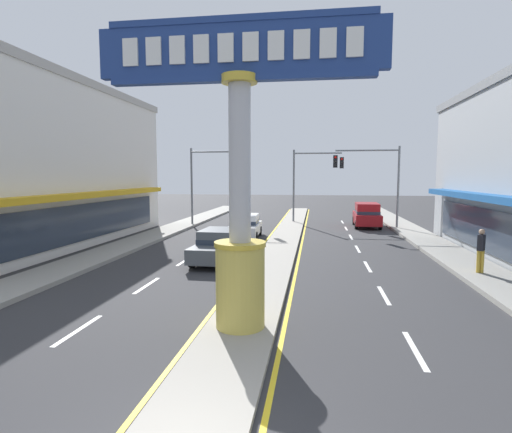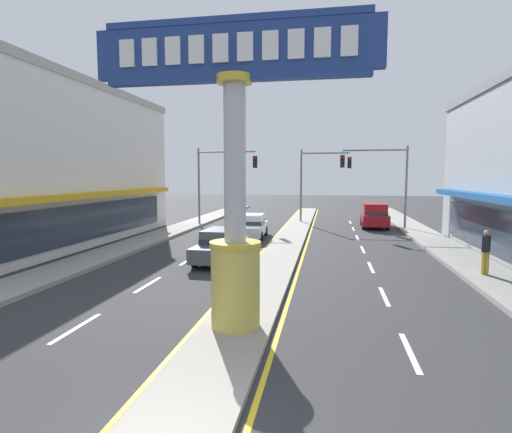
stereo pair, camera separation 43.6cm
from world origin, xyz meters
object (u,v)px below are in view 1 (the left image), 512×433
(traffic_light_right_side, at_px, (374,173))
(pedestrian_near_kerb, at_px, (481,248))
(suv_far_right_lane, at_px, (367,215))
(sedan_near_left_lane, at_px, (219,245))
(district_sign, at_px, (240,178))
(traffic_light_left_side, at_px, (213,173))
(sedan_near_right_lane, at_px, (245,226))
(storefront_left, at_px, (26,164))
(traffic_light_median_far, at_px, (312,174))

(traffic_light_right_side, distance_m, pedestrian_near_kerb, 14.75)
(suv_far_right_lane, relative_size, pedestrian_near_kerb, 2.65)
(traffic_light_right_side, bearing_deg, sedan_near_left_lane, -124.07)
(district_sign, distance_m, traffic_light_left_side, 22.26)
(sedan_near_right_lane, relative_size, suv_far_right_lane, 0.94)
(district_sign, xyz_separation_m, sedan_near_right_lane, (-2.59, 15.71, -3.20))
(sedan_near_left_lane, bearing_deg, district_sign, -72.71)
(storefront_left, height_order, sedan_near_right_lane, storefront_left)
(district_sign, bearing_deg, storefront_left, 142.66)
(traffic_light_median_far, relative_size, sedan_near_right_lane, 1.42)
(traffic_light_median_far, bearing_deg, sedan_near_left_lane, -104.14)
(traffic_light_right_side, distance_m, traffic_light_median_far, 5.74)
(suv_far_right_lane, distance_m, pedestrian_near_kerb, 15.76)
(traffic_light_median_far, xyz_separation_m, pedestrian_near_kerb, (6.90, -17.63, -3.02))
(traffic_light_left_side, bearing_deg, suv_far_right_lane, 5.50)
(traffic_light_left_side, distance_m, sedan_near_right_lane, 7.55)
(traffic_light_median_far, distance_m, suv_far_right_lane, 5.79)
(district_sign, xyz_separation_m, traffic_light_right_side, (6.17, 21.24, 0.26))
(sedan_near_right_lane, bearing_deg, pedestrian_near_kerb, -38.37)
(district_sign, relative_size, traffic_light_right_side, 1.25)
(traffic_light_median_far, height_order, sedan_near_left_lane, traffic_light_median_far)
(pedestrian_near_kerb, bearing_deg, district_sign, -140.33)
(storefront_left, xyz_separation_m, traffic_light_median_far, (15.87, 13.69, -0.52))
(suv_far_right_lane, bearing_deg, sedan_near_left_lane, -120.72)
(traffic_light_left_side, distance_m, traffic_light_median_far, 8.35)
(district_sign, distance_m, sedan_near_left_lane, 9.26)
(traffic_light_right_side, bearing_deg, traffic_light_median_far, 143.92)
(district_sign, distance_m, storefront_left, 18.05)
(storefront_left, bearing_deg, pedestrian_near_kerb, -9.83)
(traffic_light_median_far, distance_m, pedestrian_near_kerb, 19.17)
(storefront_left, xyz_separation_m, traffic_light_right_side, (20.51, 10.30, -0.47))
(sedan_near_right_lane, height_order, sedan_near_left_lane, same)
(sedan_near_right_lane, bearing_deg, suv_far_right_lane, 38.89)
(storefront_left, bearing_deg, traffic_light_left_side, 51.99)
(suv_far_right_lane, bearing_deg, traffic_light_left_side, -174.50)
(traffic_light_median_far, distance_m, sedan_near_left_lane, 17.18)
(traffic_light_right_side, distance_m, sedan_near_left_lane, 16.00)
(sedan_near_left_lane, bearing_deg, traffic_light_right_side, 55.93)
(sedan_near_right_lane, bearing_deg, storefront_left, -157.87)
(storefront_left, distance_m, pedestrian_near_kerb, 23.37)
(traffic_light_left_side, height_order, suv_far_right_lane, traffic_light_left_side)
(district_sign, height_order, sedan_near_right_lane, district_sign)
(district_sign, relative_size, traffic_light_left_side, 1.25)
(traffic_light_median_far, xyz_separation_m, sedan_near_left_lane, (-4.11, -16.33, -3.41))
(suv_far_right_lane, bearing_deg, traffic_light_median_far, 154.50)
(district_sign, relative_size, storefront_left, 0.37)
(storefront_left, height_order, traffic_light_left_side, storefront_left)
(traffic_light_right_side, xyz_separation_m, traffic_light_median_far, (-4.64, 3.38, -0.05))
(pedestrian_near_kerb, bearing_deg, sedan_near_left_lane, 173.23)
(traffic_light_left_side, relative_size, traffic_light_right_side, 1.00)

